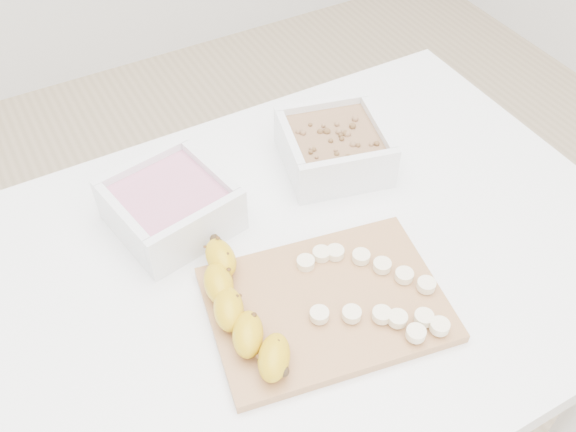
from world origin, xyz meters
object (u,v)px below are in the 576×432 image
table (297,297)px  bowl_granola (334,146)px  banana (242,310)px  cutting_board (326,304)px  bowl_yogurt (170,205)px

table → bowl_granola: bearing=44.6°
banana → cutting_board: bearing=0.1°
bowl_yogurt → bowl_granola: 0.28m
bowl_yogurt → banana: (0.01, -0.22, -0.00)m
bowl_granola → banana: (-0.27, -0.21, -0.00)m
bowl_granola → banana: bearing=-141.7°
table → banana: banana is taller
banana → table: bearing=43.0°
bowl_yogurt → banana: bowl_yogurt is taller
cutting_board → banana: bearing=165.5°
bowl_granola → cutting_board: bowl_granola is taller
table → bowl_yogurt: size_ratio=5.28×
table → bowl_granola: bowl_granola is taller
table → banana: bearing=-151.6°
table → bowl_yogurt: (-0.13, 0.15, 0.13)m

